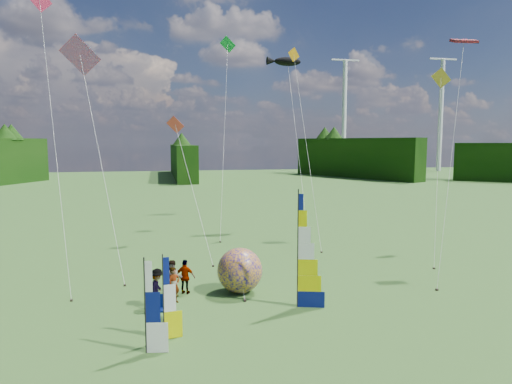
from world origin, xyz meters
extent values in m
plane|color=#486E2C|center=(0.00, 0.00, 0.00)|extent=(220.00, 220.00, 0.00)
sphere|color=#070073|center=(-1.42, 6.05, 1.18)|extent=(2.77, 2.77, 2.36)
imported|color=#66594C|center=(-4.84, 5.17, 0.89)|extent=(0.78, 0.73, 1.78)
imported|color=#66594C|center=(-4.84, 6.08, 0.95)|extent=(0.94, 0.49, 1.90)
imported|color=#66594C|center=(-5.64, 4.78, 0.93)|extent=(0.65, 1.26, 1.87)
imported|color=#66594C|center=(-4.22, 6.43, 0.90)|extent=(1.14, 0.84, 1.80)
camera|label=1|loc=(-5.49, -16.75, 7.83)|focal=32.00mm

